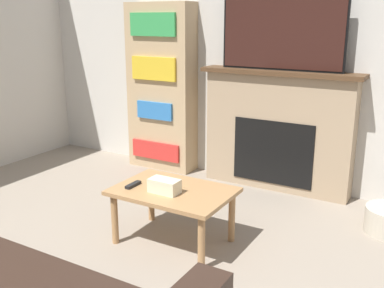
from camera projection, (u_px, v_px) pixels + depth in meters
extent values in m
cube|color=beige|center=(263.00, 47.00, 4.34)|extent=(6.33, 0.06, 2.70)
cube|color=tan|center=(277.00, 133.00, 4.32)|extent=(1.43, 0.22, 1.12)
cube|color=black|center=(272.00, 153.00, 4.27)|extent=(0.79, 0.01, 0.61)
cube|color=#4C331E|center=(280.00, 72.00, 4.14)|extent=(1.53, 0.28, 0.04)
cube|color=black|center=(282.00, 33.00, 4.05)|extent=(1.16, 0.03, 0.67)
cube|color=#331914|center=(282.00, 33.00, 4.04)|extent=(1.12, 0.01, 0.64)
cube|color=#A87A4C|center=(173.00, 191.00, 3.27)|extent=(0.85, 0.59, 0.03)
cylinder|color=#A87A4C|center=(115.00, 219.00, 3.31)|extent=(0.05, 0.05, 0.39)
cylinder|color=#A87A4C|center=(201.00, 243.00, 2.95)|extent=(0.05, 0.05, 0.39)
cylinder|color=#A87A4C|center=(151.00, 198.00, 3.70)|extent=(0.05, 0.05, 0.39)
cylinder|color=#A87A4C|center=(232.00, 217.00, 3.34)|extent=(0.05, 0.05, 0.39)
cube|color=beige|center=(164.00, 186.00, 3.19)|extent=(0.22, 0.12, 0.10)
cube|color=black|center=(133.00, 185.00, 3.32)|extent=(0.04, 0.15, 0.02)
cube|color=tan|center=(162.00, 88.00, 4.85)|extent=(0.75, 0.26, 1.78)
cube|color=red|center=(155.00, 151.00, 4.91)|extent=(0.60, 0.03, 0.19)
cube|color=#2D70B7|center=(155.00, 111.00, 4.79)|extent=(0.44, 0.03, 0.18)
cube|color=gold|center=(154.00, 69.00, 4.67)|extent=(0.54, 0.03, 0.24)
cube|color=green|center=(153.00, 24.00, 4.55)|extent=(0.55, 0.03, 0.23)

